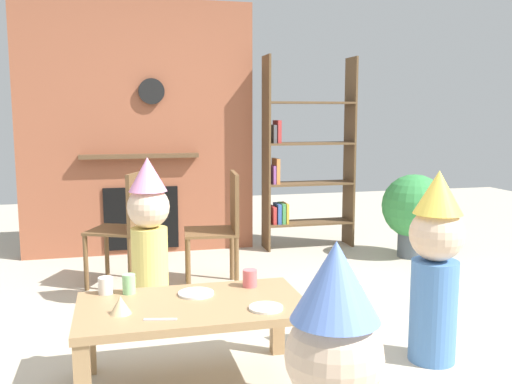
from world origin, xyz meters
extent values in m
plane|color=#BCB29E|center=(0.00, 0.00, 0.00)|extent=(12.00, 12.00, 0.00)
cube|color=#935138|center=(-0.46, 2.60, 1.20)|extent=(2.20, 0.18, 2.40)
cube|color=black|center=(-0.46, 2.50, 0.35)|extent=(0.70, 0.02, 0.60)
cube|color=brown|center=(-0.46, 2.46, 0.95)|extent=(1.10, 0.10, 0.04)
cylinder|color=black|center=(-0.33, 2.48, 1.55)|extent=(0.24, 0.04, 0.24)
cube|color=brown|center=(0.75, 2.40, 0.95)|extent=(0.02, 0.28, 1.90)
cube|color=brown|center=(1.63, 2.40, 0.95)|extent=(0.02, 0.28, 1.90)
cube|color=brown|center=(1.19, 2.40, 0.25)|extent=(0.86, 0.28, 0.02)
cube|color=brown|center=(1.19, 2.40, 0.65)|extent=(0.86, 0.28, 0.02)
cube|color=brown|center=(1.19, 2.40, 1.05)|extent=(0.86, 0.28, 0.02)
cube|color=brown|center=(1.19, 2.40, 1.45)|extent=(0.86, 0.28, 0.02)
cube|color=#B23333|center=(0.82, 2.40, 0.35)|extent=(0.03, 0.20, 0.17)
cube|color=#3359A5|center=(0.87, 2.40, 0.36)|extent=(0.04, 0.20, 0.20)
cube|color=#3F8C4C|center=(0.91, 2.40, 0.36)|extent=(0.04, 0.20, 0.20)
cube|color=gold|center=(0.95, 2.40, 0.36)|extent=(0.02, 0.20, 0.20)
cube|color=#8C4C99|center=(0.82, 2.40, 0.75)|extent=(0.03, 0.20, 0.18)
cube|color=#D87F3F|center=(0.85, 2.40, 0.78)|extent=(0.03, 0.20, 0.25)
cube|color=#4C4C51|center=(0.82, 2.40, 1.15)|extent=(0.03, 0.20, 0.18)
cube|color=#B23333|center=(0.86, 2.40, 1.17)|extent=(0.04, 0.20, 0.22)
cube|color=#9E7A51|center=(-0.33, -0.26, 0.40)|extent=(1.11, 0.62, 0.04)
cube|color=#9E7A51|center=(0.18, -0.52, 0.19)|extent=(0.07, 0.07, 0.38)
cube|color=#9E7A51|center=(-0.85, 0.01, 0.19)|extent=(0.07, 0.07, 0.38)
cube|color=#9E7A51|center=(0.18, 0.01, 0.19)|extent=(0.07, 0.07, 0.38)
cylinder|color=silver|center=(-0.75, 0.00, 0.47)|extent=(0.08, 0.08, 0.09)
cylinder|color=#8CD18C|center=(-0.63, -0.03, 0.48)|extent=(0.07, 0.07, 0.10)
cylinder|color=#E5666B|center=(0.00, -0.07, 0.47)|extent=(0.08, 0.08, 0.09)
cylinder|color=white|center=(-0.01, -0.42, 0.43)|extent=(0.16, 0.16, 0.01)
cylinder|color=white|center=(-0.30, -0.13, 0.43)|extent=(0.18, 0.18, 0.01)
cone|color=#EAC68C|center=(-0.68, -0.32, 0.47)|extent=(0.10, 0.10, 0.08)
cube|color=silver|center=(-0.51, -0.45, 0.43)|extent=(0.15, 0.05, 0.01)
sphere|color=beige|center=(-0.10, -1.51, 0.68)|extent=(0.28, 0.28, 0.28)
cone|color=#668CE5|center=(-0.10, -1.51, 0.89)|extent=(0.25, 0.25, 0.22)
cylinder|color=#4C7FC6|center=(0.97, -0.29, 0.28)|extent=(0.25, 0.25, 0.56)
sphere|color=beige|center=(0.97, -0.29, 0.71)|extent=(0.29, 0.29, 0.29)
cone|color=#F2D14C|center=(0.97, -0.29, 0.93)|extent=(0.26, 0.26, 0.23)
cylinder|color=#E0CC66|center=(-0.47, 0.97, 0.28)|extent=(0.25, 0.25, 0.56)
sphere|color=beige|center=(-0.47, 0.97, 0.71)|extent=(0.29, 0.29, 0.29)
cone|color=pink|center=(-0.47, 0.97, 0.94)|extent=(0.26, 0.26, 0.23)
cube|color=brown|center=(-0.69, 1.54, 0.44)|extent=(0.53, 0.53, 0.02)
cube|color=brown|center=(-0.52, 1.47, 0.68)|extent=(0.19, 0.38, 0.45)
cylinder|color=brown|center=(-0.78, 1.78, 0.21)|extent=(0.04, 0.04, 0.43)
cylinder|color=brown|center=(-0.93, 1.46, 0.21)|extent=(0.04, 0.04, 0.43)
cylinder|color=brown|center=(-0.45, 1.63, 0.21)|extent=(0.04, 0.04, 0.43)
cylinder|color=brown|center=(-0.60, 1.31, 0.21)|extent=(0.04, 0.04, 0.43)
cube|color=brown|center=(0.01, 1.30, 0.44)|extent=(0.44, 0.44, 0.02)
cube|color=brown|center=(0.20, 1.28, 0.68)|extent=(0.07, 0.40, 0.45)
cylinder|color=brown|center=(-0.15, 1.50, 0.21)|extent=(0.04, 0.04, 0.43)
cylinder|color=brown|center=(-0.18, 1.14, 0.21)|extent=(0.04, 0.04, 0.43)
cylinder|color=brown|center=(0.21, 1.46, 0.21)|extent=(0.04, 0.04, 0.43)
cylinder|color=brown|center=(0.18, 1.10, 0.21)|extent=(0.04, 0.04, 0.43)
cylinder|color=#4C5660|center=(2.02, 1.77, 0.12)|extent=(0.28, 0.28, 0.23)
sphere|color=#368C45|center=(2.02, 1.77, 0.48)|extent=(0.60, 0.60, 0.60)
camera|label=1|loc=(-0.67, -2.90, 1.35)|focal=39.38mm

